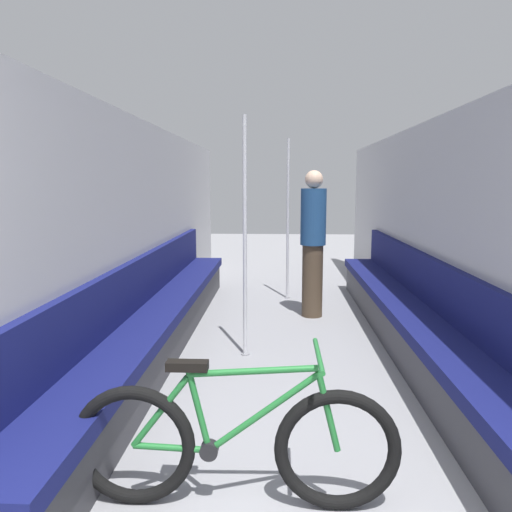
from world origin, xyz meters
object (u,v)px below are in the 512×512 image
at_px(bicycle, 234,444).
at_px(grab_pole_near, 288,222).
at_px(bench_seat_row_right, 414,324).
at_px(grab_pole_far, 245,242).
at_px(passenger_standing, 313,242).
at_px(bench_seat_row_left, 159,320).

distance_m(bicycle, grab_pole_near, 4.62).
distance_m(bench_seat_row_right, grab_pole_far, 1.73).
xyz_separation_m(bench_seat_row_right, passenger_standing, (-0.85, 1.34, 0.60)).
bearing_deg(bench_seat_row_right, grab_pole_far, -177.34).
bearing_deg(passenger_standing, grab_pole_near, 101.51).
xyz_separation_m(grab_pole_far, passenger_standing, (0.71, 1.41, -0.16)).
xyz_separation_m(bench_seat_row_right, bicycle, (-1.46, -2.27, 0.03)).
distance_m(bench_seat_row_left, bicycle, 2.45).
relative_size(bench_seat_row_left, passenger_standing, 3.41).
height_order(bench_seat_row_right, bicycle, bench_seat_row_right).
distance_m(bench_seat_row_right, grab_pole_near, 2.66).
bearing_deg(grab_pole_far, passenger_standing, 63.38).
distance_m(grab_pole_near, grab_pole_far, 2.39).
relative_size(bench_seat_row_right, grab_pole_far, 2.71).
distance_m(bench_seat_row_left, passenger_standing, 2.12).
relative_size(grab_pole_near, passenger_standing, 1.26).
height_order(bench_seat_row_left, grab_pole_near, grab_pole_near).
bearing_deg(grab_pole_near, bicycle, -94.13).
bearing_deg(grab_pole_near, bench_seat_row_right, -63.61).
relative_size(bench_seat_row_left, grab_pole_far, 2.71).
bearing_deg(bench_seat_row_left, bench_seat_row_right, 0.00).
bearing_deg(bicycle, grab_pole_near, 96.57).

